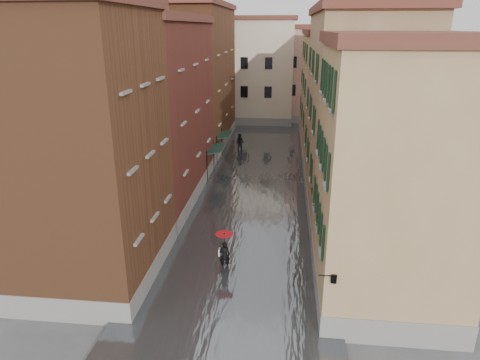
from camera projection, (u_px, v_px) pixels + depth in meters
The scene contains 16 objects.
ground at pixel (239, 261), 23.61m from camera, with size 120.00×120.00×0.00m, color #515153.
floodwater at pixel (256, 180), 35.74m from camera, with size 10.00×60.00×0.20m, color #4F5358.
building_left_near at pixel (88, 154), 20.25m from camera, with size 6.00×8.00×13.00m, color brown.
building_left_mid at pixel (156, 115), 30.63m from camera, with size 6.00×14.00×12.50m, color maroon.
building_left_far at pixel (197, 80), 44.41m from camera, with size 6.00×16.00×14.00m, color brown.
building_right_near at pixel (390, 179), 19.10m from camera, with size 6.00×8.00×11.50m, color #9F8352.
building_right_mid at pixel (355, 115), 29.14m from camera, with size 6.00×14.00×13.00m, color tan.
building_right_far at pixel (333, 94), 43.43m from camera, with size 6.00×16.00×11.50m, color #9F8352.
building_end_cream at pixel (248, 72), 57.28m from camera, with size 12.00×9.00×13.00m, color beige.
building_end_pink at pixel (314, 75), 58.42m from camera, with size 10.00×9.00×12.00m, color tan.
awning_near at pixel (216, 149), 36.02m from camera, with size 1.09×3.36×2.80m.
awning_far at pixel (224, 135), 40.64m from camera, with size 1.09×3.14×2.80m.
wall_lantern at pixel (333, 278), 16.55m from camera, with size 0.71×0.22×0.35m.
window_planters at pixel (318, 202), 22.45m from camera, with size 0.59×5.66×0.84m.
pedestrian_main at pixel (224, 247), 22.42m from camera, with size 0.97×0.97×2.06m.
pedestrian_far at pixel (240, 143), 43.90m from camera, with size 0.92×0.72×1.89m, color black.
Camera 1 is at (2.26, -20.59, 12.17)m, focal length 32.00 mm.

